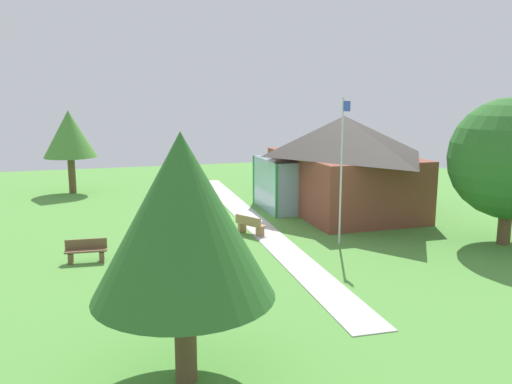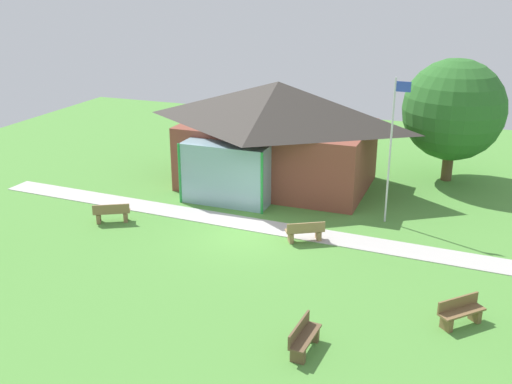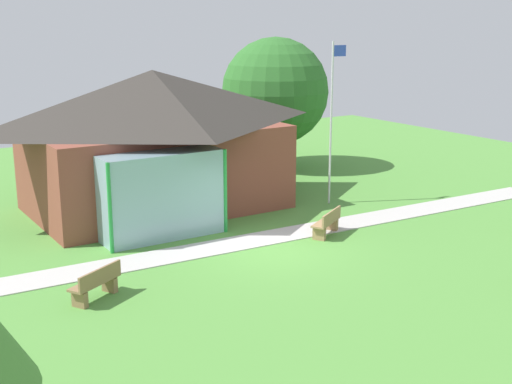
{
  "view_description": "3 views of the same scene",
  "coord_description": "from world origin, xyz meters",
  "px_view_note": "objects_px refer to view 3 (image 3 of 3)",
  "views": [
    {
      "loc": [
        23.83,
        -6.09,
        6.08
      ],
      "look_at": [
        -0.36,
        1.29,
        1.38
      ],
      "focal_mm": 36.48,
      "sensor_mm": 36.0,
      "label": 1
    },
    {
      "loc": [
        8.09,
        -20.37,
        9.8
      ],
      "look_at": [
        -0.59,
        2.46,
        0.91
      ],
      "focal_mm": 42.3,
      "sensor_mm": 36.0,
      "label": 2
    },
    {
      "loc": [
        -10.93,
        -16.16,
        6.72
      ],
      "look_at": [
        0.9,
        2.29,
        1.19
      ],
      "focal_mm": 47.67,
      "sensor_mm": 36.0,
      "label": 3
    }
  ],
  "objects_px": {
    "flagpole": "(332,116)",
    "bench_rear_near_path": "(327,223)",
    "bench_mid_left": "(96,284)",
    "pavilion": "(155,138)",
    "tree_behind_pavilion_right": "(275,91)"
  },
  "relations": [
    {
      "from": "flagpole",
      "to": "bench_mid_left",
      "type": "xyz_separation_m",
      "value": [
        -10.66,
        -4.11,
        -2.91
      ]
    },
    {
      "from": "pavilion",
      "to": "bench_rear_near_path",
      "type": "bearing_deg",
      "value": -61.03
    },
    {
      "from": "bench_rear_near_path",
      "to": "flagpole",
      "type": "bearing_deg",
      "value": 20.0
    },
    {
      "from": "flagpole",
      "to": "bench_rear_near_path",
      "type": "bearing_deg",
      "value": -129.86
    },
    {
      "from": "flagpole",
      "to": "bench_rear_near_path",
      "type": "xyz_separation_m",
      "value": [
        -2.6,
        -3.11,
        -2.91
      ]
    },
    {
      "from": "flagpole",
      "to": "bench_rear_near_path",
      "type": "distance_m",
      "value": 4.99
    },
    {
      "from": "pavilion",
      "to": "flagpole",
      "type": "height_order",
      "value": "flagpole"
    },
    {
      "from": "tree_behind_pavilion_right",
      "to": "flagpole",
      "type": "bearing_deg",
      "value": -106.48
    },
    {
      "from": "pavilion",
      "to": "bench_rear_near_path",
      "type": "height_order",
      "value": "pavilion"
    },
    {
      "from": "pavilion",
      "to": "bench_rear_near_path",
      "type": "xyz_separation_m",
      "value": [
        3.27,
        -5.9,
        -2.23
      ]
    },
    {
      "from": "pavilion",
      "to": "tree_behind_pavilion_right",
      "type": "xyz_separation_m",
      "value": [
        7.81,
        3.77,
        0.94
      ]
    },
    {
      "from": "flagpole",
      "to": "bench_mid_left",
      "type": "height_order",
      "value": "flagpole"
    },
    {
      "from": "pavilion",
      "to": "bench_rear_near_path",
      "type": "distance_m",
      "value": 7.11
    },
    {
      "from": "bench_rear_near_path",
      "to": "tree_behind_pavilion_right",
      "type": "relative_size",
      "value": 0.25
    },
    {
      "from": "flagpole",
      "to": "bench_mid_left",
      "type": "distance_m",
      "value": 11.79
    }
  ]
}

